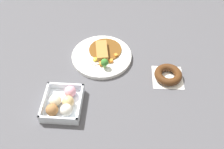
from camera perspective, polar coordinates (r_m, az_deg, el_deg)
The scene contains 4 objects.
ground_plane at distance 1.13m, azimuth 0.08°, elevation -1.52°, with size 1.60×1.60×0.00m, color #4C4C51.
curry_plate at distance 1.22m, azimuth -2.17°, elevation 4.11°, with size 0.27×0.27×0.06m.
donut_box at distance 1.04m, azimuth -10.61°, elevation -6.12°, with size 0.17×0.15×0.06m.
chocolate_ring_donut at distance 1.15m, azimuth 12.01°, elevation -0.06°, with size 0.13×0.13×0.04m.
Camera 1 is at (-0.73, -0.05, 0.86)m, focal length 42.41 mm.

